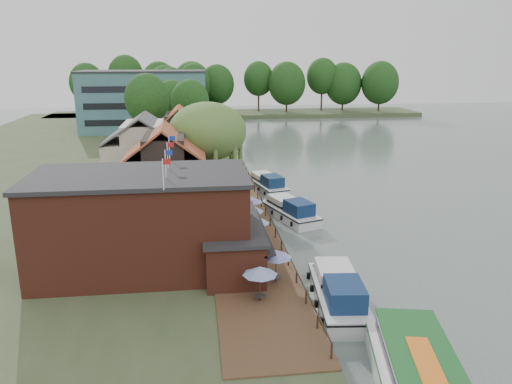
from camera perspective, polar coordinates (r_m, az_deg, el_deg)
name	(u,v)px	position (r m, az deg, el deg)	size (l,w,h in m)	color
ground	(348,265)	(41.37, 10.47, -8.15)	(260.00, 260.00, 0.00)	#515E59
land_bank	(66,172)	(74.98, -20.85, 2.20)	(50.00, 140.00, 1.00)	#384728
quay_deck	(238,217)	(48.69, -2.05, -2.91)	(6.00, 50.00, 0.10)	#47301E
quay_rail	(265,210)	(49.32, 1.02, -2.11)	(0.20, 49.00, 1.00)	black
pub	(170,221)	(37.00, -9.86, -3.27)	(20.00, 11.00, 7.30)	maroon
hotel_block	(144,101)	(106.90, -12.67, 10.13)	(25.40, 12.40, 12.30)	#38666B
cottage_a	(165,168)	(51.34, -10.31, 2.68)	(8.60, 7.60, 8.50)	black
cottage_b	(144,151)	(61.35, -12.66, 4.62)	(9.60, 8.60, 8.50)	beige
cottage_c	(180,138)	(69.95, -8.72, 6.12)	(7.60, 7.60, 8.50)	black
willow	(208,149)	(55.99, -5.49, 4.92)	(8.60, 8.60, 10.43)	#476B2D
umbrella_0	(260,284)	(32.27, 0.46, -10.44)	(2.26, 2.26, 2.38)	navy
umbrella_1	(276,266)	(34.80, 2.30, -8.45)	(2.23, 2.23, 2.38)	navy
umbrella_2	(251,243)	(38.76, -0.61, -5.87)	(2.31, 2.31, 2.38)	navy
umbrella_3	(257,230)	(41.51, 0.12, -4.39)	(2.12, 2.12, 2.38)	#1C3F9C
umbrella_4	(251,218)	(44.50, -0.53, -3.01)	(2.18, 2.18, 2.38)	#1A4191
umbrella_5	(251,208)	(47.30, -0.55, -1.89)	(2.21, 2.21, 2.38)	navy
cruiser_0	(339,288)	(34.51, 9.42, -10.75)	(3.35, 10.37, 2.53)	silver
cruiser_1	(290,208)	(51.37, 3.92, -1.82)	(3.11, 9.63, 2.32)	silver
cruiser_2	(267,182)	(61.91, 1.27, 1.19)	(3.05, 9.46, 2.27)	white
swan	(396,341)	(31.44, 15.67, -16.12)	(0.44, 0.44, 0.44)	white
bank_tree_0	(148,116)	(77.80, -12.26, 8.46)	(6.61, 6.61, 12.76)	#143811
bank_tree_1	(191,113)	(86.76, -7.50, 8.93)	(6.47, 6.47, 11.44)	#143811
bank_tree_2	(173,110)	(93.79, -9.52, 9.21)	(6.31, 6.31, 11.05)	#143811
bank_tree_3	(172,96)	(115.07, -9.53, 10.75)	(6.97, 6.97, 12.73)	#143811
bank_tree_4	(166,94)	(120.97, -10.21, 11.02)	(7.88, 7.88, 13.06)	#143811
bank_tree_5	(194,90)	(131.76, -7.08, 11.54)	(7.64, 7.64, 13.32)	#143811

